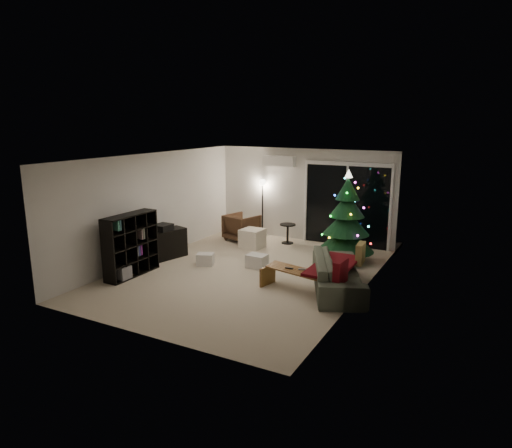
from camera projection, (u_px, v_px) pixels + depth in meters
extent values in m
plane|color=beige|center=(245.00, 274.00, 9.85)|extent=(6.50, 6.50, 0.00)
plane|color=white|center=(245.00, 157.00, 9.29)|extent=(6.50, 6.50, 0.00)
cube|color=silver|center=(304.00, 195.00, 12.36)|extent=(5.00, 0.02, 2.50)
cube|color=silver|center=(138.00, 257.00, 6.77)|extent=(5.00, 0.02, 2.50)
cube|color=silver|center=(153.00, 207.00, 10.72)|extent=(0.02, 6.50, 2.50)
cube|color=silver|center=(363.00, 230.00, 8.42)|extent=(0.02, 6.50, 2.50)
cube|color=black|center=(346.00, 206.00, 11.84)|extent=(2.20, 0.02, 2.10)
cube|color=white|center=(279.00, 161.00, 12.38)|extent=(0.90, 0.22, 0.28)
cube|color=#3F3833|center=(350.00, 242.00, 12.53)|extent=(2.60, 1.00, 0.10)
cube|color=white|center=(355.00, 220.00, 12.75)|extent=(2.20, 0.06, 1.00)
cube|color=black|center=(164.00, 245.00, 10.83)|extent=(0.69, 1.18, 0.69)
cube|color=black|center=(163.00, 227.00, 10.74)|extent=(0.35, 0.42, 0.15)
imported|color=#3B2B1A|center=(242.00, 227.00, 12.50)|extent=(0.96, 0.98, 0.73)
cube|color=silver|center=(252.00, 238.00, 11.80)|extent=(0.56, 0.56, 0.49)
cube|color=silver|center=(205.00, 259.00, 10.41)|extent=(0.45, 0.41, 0.27)
cube|color=silver|center=(257.00, 261.00, 10.20)|extent=(0.45, 0.34, 0.31)
cylinder|color=black|center=(288.00, 234.00, 12.20)|extent=(0.56, 0.56, 0.53)
cylinder|color=black|center=(262.00, 209.00, 12.94)|extent=(0.25, 0.25, 1.55)
imported|color=#404534|center=(338.00, 273.00, 8.86)|extent=(1.71, 2.41, 0.66)
cube|color=#3F090B|center=(333.00, 265.00, 8.87)|extent=(0.70, 1.62, 0.05)
cube|color=#A08A4E|center=(360.00, 254.00, 9.24)|extent=(0.17, 0.44, 0.43)
cube|color=#3F090B|center=(340.00, 272.00, 8.13)|extent=(0.16, 0.44, 0.43)
cube|color=black|center=(289.00, 268.00, 8.88)|extent=(0.16, 0.05, 0.02)
cube|color=slate|center=(302.00, 269.00, 8.81)|extent=(0.16, 0.09, 0.02)
cone|color=black|center=(347.00, 216.00, 10.52)|extent=(1.73, 1.73, 2.15)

